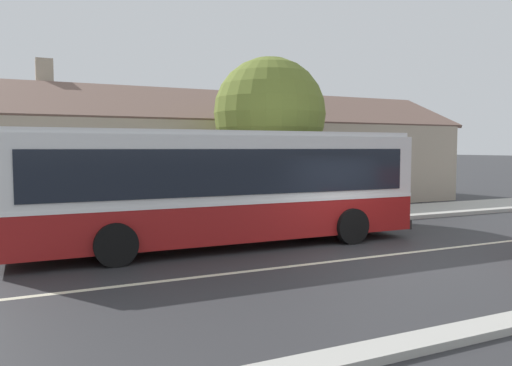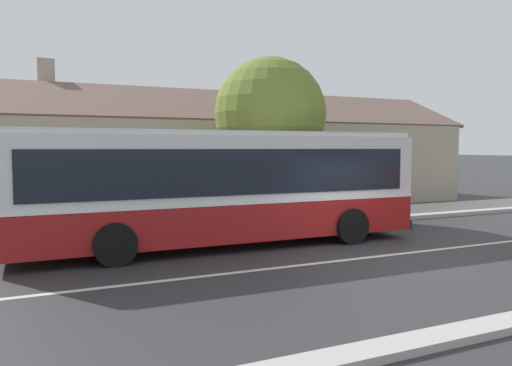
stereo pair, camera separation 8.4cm
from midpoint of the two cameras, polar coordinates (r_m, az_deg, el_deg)
ground_plane at (r=12.72m, az=12.90°, el=-8.25°), size 300.00×300.00×0.00m
sidewalk_far at (r=17.73m, az=0.80°, el=-4.43°), size 60.00×3.00×0.15m
lane_divider_stripe at (r=12.72m, az=12.90°, el=-8.23°), size 60.00×0.16×0.01m
community_building at (r=24.03m, az=-6.35°, el=2.40°), size 25.35×8.10×6.49m
transit_bus at (r=13.61m, az=-4.09°, el=-0.20°), size 11.13×2.85×3.13m
street_tree_primary at (r=18.41m, az=1.43°, el=7.90°), size 4.09×4.09×5.98m
bus_stop_sign at (r=18.17m, az=10.29°, el=0.67°), size 0.36×0.07×2.40m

